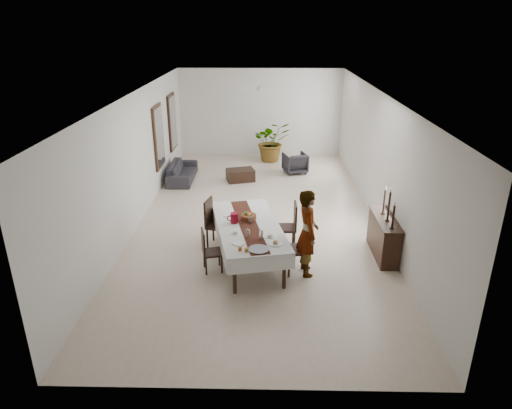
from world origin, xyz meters
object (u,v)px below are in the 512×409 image
object	(u,v)px
red_pitcher	(234,218)
woman	(307,233)
sofa	(182,171)
sideboard_body	(383,237)
dining_table_top	(248,226)

from	to	relation	value
red_pitcher	woman	bearing A→B (deg)	-22.38
woman	sofa	size ratio (longest dim) A/B	0.94
sideboard_body	sofa	size ratio (longest dim) A/B	0.75
dining_table_top	sofa	distance (m)	5.77
woman	sideboard_body	xyz separation A→B (m)	(1.73, 0.79, -0.47)
dining_table_top	sideboard_body	distance (m)	2.96
dining_table_top	sideboard_body	size ratio (longest dim) A/B	1.83
woman	sofa	bearing A→B (deg)	24.17
woman	sofa	world-z (taller)	woman
woman	sofa	distance (m)	6.78
dining_table_top	sofa	size ratio (longest dim) A/B	1.37
dining_table_top	red_pitcher	world-z (taller)	red_pitcher
dining_table_top	red_pitcher	xyz separation A→B (m)	(-0.30, 0.10, 0.15)
dining_table_top	woman	distance (m)	1.30
sideboard_body	sofa	distance (m)	7.23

